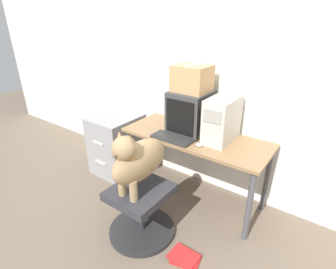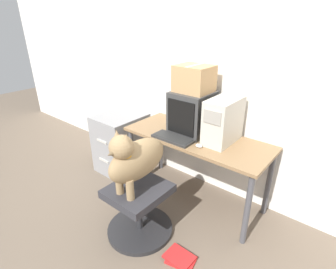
{
  "view_description": "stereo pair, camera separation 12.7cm",
  "coord_description": "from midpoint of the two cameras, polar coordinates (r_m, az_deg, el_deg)",
  "views": [
    {
      "loc": [
        1.14,
        -1.74,
        1.8
      ],
      "look_at": [
        -0.11,
        -0.01,
        0.83
      ],
      "focal_mm": 28.0,
      "sensor_mm": 36.0,
      "label": 1
    },
    {
      "loc": [
        1.24,
        -1.67,
        1.8
      ],
      "look_at": [
        -0.11,
        -0.01,
        0.83
      ],
      "focal_mm": 28.0,
      "sensor_mm": 36.0,
      "label": 2
    }
  ],
  "objects": [
    {
      "name": "office_chair",
      "position": [
        2.4,
        -4.74,
        -16.0
      ],
      "size": [
        0.59,
        0.59,
        0.47
      ],
      "color": "#262628",
      "rests_on": "ground_plane"
    },
    {
      "name": "computer_mouse",
      "position": [
        2.35,
        8.29,
        -2.46
      ],
      "size": [
        0.07,
        0.04,
        0.03
      ],
      "color": "silver",
      "rests_on": "desk"
    },
    {
      "name": "dog",
      "position": [
        2.1,
        -5.46,
        -5.29
      ],
      "size": [
        0.23,
        0.58,
        0.56
      ],
      "color": "#9E7F56",
      "rests_on": "office_chair"
    },
    {
      "name": "crt_monitor",
      "position": [
        2.59,
        6.76,
        4.83
      ],
      "size": [
        0.36,
        0.4,
        0.41
      ],
      "color": "#383838",
      "rests_on": "desk"
    },
    {
      "name": "wall_back",
      "position": [
        2.68,
        12.53,
        13.26
      ],
      "size": [
        8.0,
        0.05,
        2.6
      ],
      "color": "white",
      "rests_on": "ground_plane"
    },
    {
      "name": "book_stack_floor",
      "position": [
        2.33,
        4.39,
        -25.34
      ],
      "size": [
        0.26,
        0.21,
        0.04
      ],
      "color": "red",
      "rests_on": "ground_plane"
    },
    {
      "name": "desk",
      "position": [
        2.6,
        7.55,
        -2.36
      ],
      "size": [
        1.45,
        0.58,
        0.73
      ],
      "color": "olive",
      "rests_on": "ground_plane"
    },
    {
      "name": "cardboard_box",
      "position": [
        2.5,
        7.19,
        11.97
      ],
      "size": [
        0.33,
        0.29,
        0.25
      ],
      "color": "tan",
      "rests_on": "crt_monitor"
    },
    {
      "name": "keyboard",
      "position": [
        2.48,
        2.54,
        -0.85
      ],
      "size": [
        0.41,
        0.17,
        0.03
      ],
      "color": "#2D2D2D",
      "rests_on": "desk"
    },
    {
      "name": "ground_plane",
      "position": [
        2.75,
        3.41,
        -16.4
      ],
      "size": [
        12.0,
        12.0,
        0.0
      ],
      "primitive_type": "plane",
      "color": "#6B5B4C"
    },
    {
      "name": "filing_cabinet",
      "position": [
        3.28,
        -9.02,
        -1.79
      ],
      "size": [
        0.49,
        0.57,
        0.72
      ],
      "color": "gray",
      "rests_on": "ground_plane"
    },
    {
      "name": "pc_tower",
      "position": [
        2.43,
        13.4,
        2.93
      ],
      "size": [
        0.22,
        0.42,
        0.41
      ],
      "color": "beige",
      "rests_on": "desk"
    }
  ]
}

